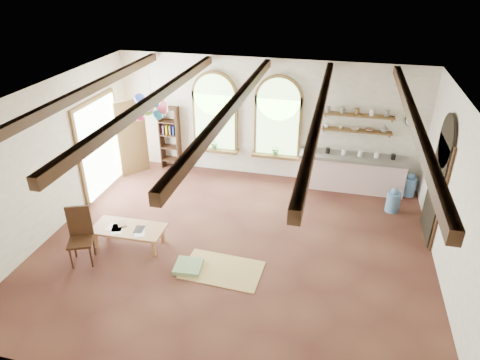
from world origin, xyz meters
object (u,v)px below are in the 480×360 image
(kitchen_counter, at_px, (351,172))
(coffee_table, at_px, (129,230))
(side_chair, at_px, (82,247))
(balloon_cluster, at_px, (152,106))

(kitchen_counter, distance_m, coffee_table, 5.74)
(kitchen_counter, distance_m, side_chair, 6.70)
(coffee_table, bearing_deg, balloon_cluster, 96.32)
(side_chair, xyz_separation_m, balloon_cluster, (0.41, 2.88, 2.00))
(coffee_table, relative_size, side_chair, 1.30)
(coffee_table, xyz_separation_m, balloon_cluster, (-0.24, 2.17, 1.96))
(kitchen_counter, relative_size, balloon_cluster, 2.33)
(kitchen_counter, xyz_separation_m, balloon_cluster, (-4.71, -1.44, 1.86))
(kitchen_counter, height_order, balloon_cluster, balloon_cluster)
(side_chair, relative_size, balloon_cluster, 1.01)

